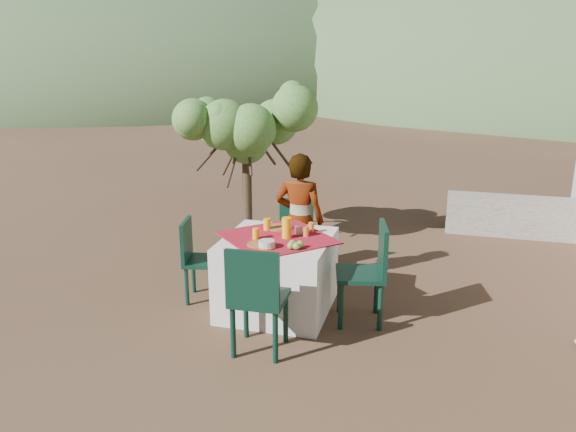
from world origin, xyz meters
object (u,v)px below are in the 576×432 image
Objects in this scene: chair_far at (294,233)px; person at (300,221)px; shrub_tree at (252,135)px; table at (277,274)px; chair_near at (257,296)px; chair_right at (369,269)px; juice_pitcher at (287,228)px; chair_left at (197,256)px.

person is (0.15, -0.32, 0.26)m from chair_far.
table is at bearing -64.37° from shrub_tree.
chair_near is 1.57m from person.
chair_right is (0.82, 0.86, -0.00)m from chair_near.
person is 7.32× the size of juice_pitcher.
chair_far is 1.07m from juice_pitcher.
chair_left is at bearing -103.47° from chair_right.
chair_right is (0.99, -1.01, 0.06)m from chair_far.
shrub_tree is (0.01, 1.76, 1.00)m from chair_left.
person is at bearing -91.20° from chair_near.
juice_pitcher is (0.04, -0.67, 0.13)m from person.
juice_pitcher is at bearing -93.06° from chair_near.
chair_right is at bearing -135.76° from chair_near.
chair_left is (-0.86, 0.02, 0.09)m from table.
chair_near is (0.17, -1.87, 0.07)m from chair_far.
chair_near reaches higher than chair_far.
chair_far is 1.48m from shrub_tree.
table is at bearing -84.57° from chair_far.
chair_far is at bearing -46.06° from shrub_tree.
person reaches higher than juice_pitcher.
person reaches higher than chair_right.
chair_right is 1.11m from person.
table is at bearing 87.83° from person.
chair_right is 2.68m from shrub_tree.
table is 0.49m from juice_pitcher.
chair_right is at bearing 143.21° from person.
table is 2.26m from shrub_tree.
table is 6.48× the size of juice_pitcher.
shrub_tree is at bearing -147.90° from chair_right.
table is 0.76m from person.
chair_far is at bearing -50.86° from chair_left.
person reaches higher than chair_far.
chair_near is at bearing 93.46° from person.
person is (0.91, 0.65, 0.26)m from chair_left.
person reaches higher than chair_near.
person is 1.61m from shrub_tree.
shrub_tree is (-0.94, 2.66, 0.93)m from chair_near.
chair_near is 2.97m from shrub_tree.
chair_near is (0.08, -0.88, 0.16)m from table.
chair_near is at bearing -84.56° from chair_far.
person is at bearing -65.24° from chair_far.
table is 1.33× the size of chair_near.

